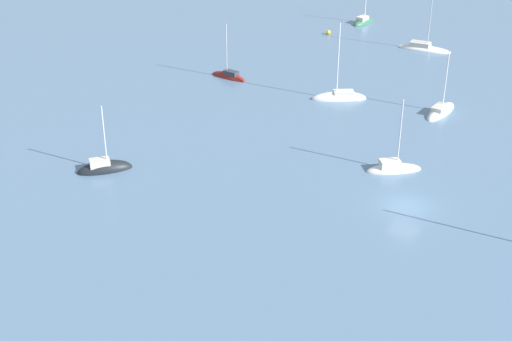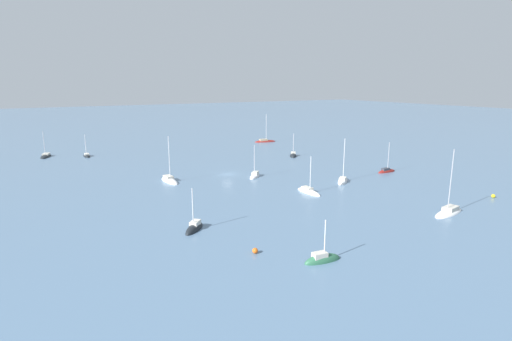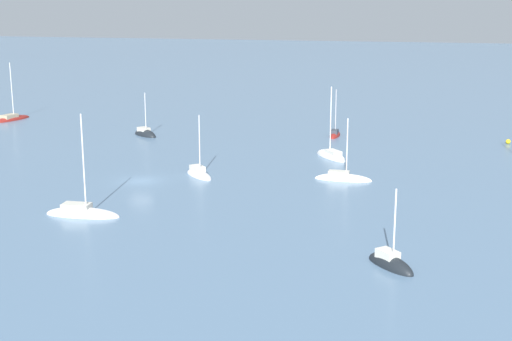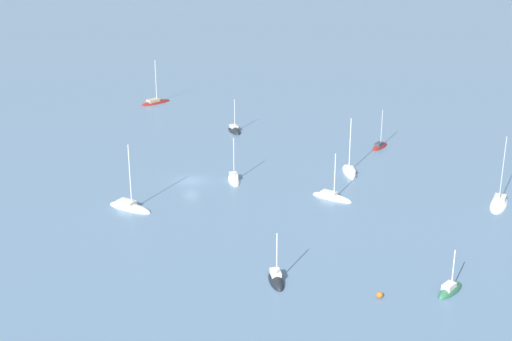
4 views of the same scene
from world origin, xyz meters
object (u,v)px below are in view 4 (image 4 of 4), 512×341
(sailboat_6, at_px, (450,291))
(sailboat_11, at_px, (349,172))
(mooring_buoy_1, at_px, (380,295))
(sailboat_8, at_px, (276,281))
(sailboat_2, at_px, (234,131))
(sailboat_3, at_px, (130,208))
(sailboat_9, at_px, (234,180))
(sailboat_12, at_px, (380,147))
(sailboat_7, at_px, (499,204))
(sailboat_1, at_px, (155,103))
(sailboat_5, at_px, (332,198))

(sailboat_6, xyz_separation_m, sailboat_11, (28.35, -28.50, -0.00))
(mooring_buoy_1, bearing_deg, sailboat_8, 17.29)
(sailboat_2, distance_m, sailboat_3, 41.76)
(sailboat_3, distance_m, sailboat_9, 18.79)
(sailboat_6, distance_m, sailboat_11, 40.20)
(sailboat_11, bearing_deg, sailboat_9, 96.15)
(sailboat_9, bearing_deg, sailboat_2, 171.72)
(mooring_buoy_1, bearing_deg, sailboat_3, -3.10)
(sailboat_3, height_order, sailboat_12, sailboat_3)
(sailboat_2, relative_size, sailboat_9, 0.95)
(sailboat_3, height_order, mooring_buoy_1, sailboat_3)
(sailboat_7, distance_m, sailboat_11, 24.59)
(sailboat_6, bearing_deg, sailboat_11, 51.77)
(sailboat_12, relative_size, mooring_buoy_1, 10.71)
(sailboat_11, distance_m, sailboat_12, 15.55)
(sailboat_1, distance_m, sailboat_3, 62.07)
(sailboat_3, bearing_deg, sailboat_12, 65.87)
(sailboat_5, bearing_deg, sailboat_12, 99.55)
(sailboat_2, relative_size, sailboat_11, 0.74)
(sailboat_3, bearing_deg, sailboat_5, 38.31)
(sailboat_11, relative_size, sailboat_12, 1.31)
(sailboat_3, height_order, sailboat_7, sailboat_7)
(sailboat_6, bearing_deg, mooring_buoy_1, 141.53)
(sailboat_2, height_order, sailboat_7, sailboat_7)
(sailboat_5, xyz_separation_m, sailboat_7, (-21.30, -12.16, 0.04))
(sailboat_11, bearing_deg, sailboat_2, 34.50)
(sailboat_7, bearing_deg, mooring_buoy_1, -14.06)
(sailboat_11, relative_size, mooring_buoy_1, 14.08)
(sailboat_7, xyz_separation_m, sailboat_9, (37.90, 14.71, -0.01))
(sailboat_7, bearing_deg, sailboat_12, -129.64)
(sailboat_1, height_order, mooring_buoy_1, sailboat_1)
(sailboat_5, distance_m, sailboat_6, 30.28)
(sailboat_1, distance_m, sailboat_5, 67.32)
(sailboat_5, height_order, sailboat_6, sailboat_5)
(sailboat_5, relative_size, sailboat_11, 0.77)
(sailboat_3, height_order, sailboat_5, sailboat_3)
(sailboat_3, height_order, sailboat_8, sailboat_3)
(sailboat_6, height_order, mooring_buoy_1, sailboat_6)
(sailboat_1, bearing_deg, sailboat_3, -129.67)
(sailboat_6, bearing_deg, sailboat_9, 77.82)
(sailboat_1, relative_size, sailboat_9, 1.32)
(sailboat_2, xyz_separation_m, sailboat_9, (-16.70, 22.16, 0.04))
(sailboat_2, distance_m, mooring_buoy_1, 67.47)
(sailboat_1, relative_size, sailboat_7, 0.93)
(sailboat_6, xyz_separation_m, sailboat_8, (17.39, 9.40, 0.01))
(sailboat_2, bearing_deg, sailboat_12, 49.69)
(sailboat_5, xyz_separation_m, sailboat_12, (5.31, -26.95, 0.01))
(sailboat_8, distance_m, mooring_buoy_1, 12.04)
(sailboat_2, xyz_separation_m, sailboat_6, (-58.37, 36.59, 0.00))
(sailboat_8, distance_m, sailboat_9, 34.02)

